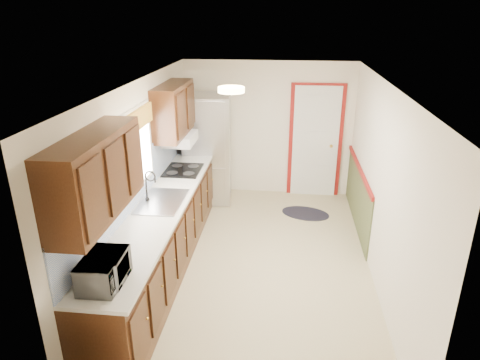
# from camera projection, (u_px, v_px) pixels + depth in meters

# --- Properties ---
(room_shell) EXTENTS (3.20, 5.20, 2.52)m
(room_shell) POSITION_uv_depth(u_px,v_px,m) (258.00, 181.00, 5.35)
(room_shell) COLOR tan
(room_shell) RESTS_ON ground
(kitchen_run) EXTENTS (0.63, 4.00, 2.20)m
(kitchen_run) POSITION_uv_depth(u_px,v_px,m) (157.00, 214.00, 5.35)
(kitchen_run) COLOR #34190B
(kitchen_run) RESTS_ON ground
(back_wall_trim) EXTENTS (1.12, 2.30, 2.08)m
(back_wall_trim) POSITION_uv_depth(u_px,v_px,m) (324.00, 153.00, 7.40)
(back_wall_trim) COLOR maroon
(back_wall_trim) RESTS_ON ground
(ceiling_fixture) EXTENTS (0.30, 0.30, 0.06)m
(ceiling_fixture) POSITION_uv_depth(u_px,v_px,m) (231.00, 90.00, 4.76)
(ceiling_fixture) COLOR #FFD88C
(ceiling_fixture) RESTS_ON room_shell
(microwave) EXTENTS (0.28, 0.49, 0.33)m
(microwave) POSITION_uv_depth(u_px,v_px,m) (103.00, 268.00, 3.70)
(microwave) COLOR white
(microwave) RESTS_ON kitchen_run
(refrigerator) EXTENTS (0.85, 0.82, 1.88)m
(refrigerator) POSITION_uv_depth(u_px,v_px,m) (208.00, 149.00, 7.44)
(refrigerator) COLOR #B7B7BC
(refrigerator) RESTS_ON ground
(rug) EXTENTS (0.90, 0.70, 0.01)m
(rug) POSITION_uv_depth(u_px,v_px,m) (305.00, 213.00, 7.19)
(rug) COLOR black
(rug) RESTS_ON ground
(cooktop) EXTENTS (0.52, 0.63, 0.02)m
(cooktop) POSITION_uv_depth(u_px,v_px,m) (183.00, 170.00, 6.41)
(cooktop) COLOR black
(cooktop) RESTS_ON kitchen_run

